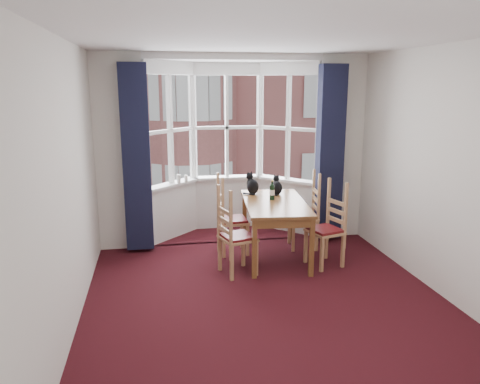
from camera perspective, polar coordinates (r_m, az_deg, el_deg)
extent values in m
plane|color=black|center=(5.24, 3.67, -13.79)|extent=(4.50, 4.50, 0.00)
plane|color=white|center=(4.70, 4.18, 18.33)|extent=(4.50, 4.50, 0.00)
plane|color=silver|center=(4.71, -20.39, 0.41)|extent=(0.00, 4.50, 4.50)
plane|color=silver|center=(5.61, 24.13, 2.00)|extent=(0.00, 4.50, 4.50)
plane|color=silver|center=(2.74, 15.65, -8.05)|extent=(4.00, 0.00, 4.00)
cube|color=silver|center=(6.87, -14.40, 4.55)|extent=(0.70, 0.12, 2.80)
cube|color=silver|center=(7.41, 12.08, 5.26)|extent=(0.70, 0.12, 2.80)
cube|color=#161933|center=(6.69, -12.50, 4.00)|extent=(0.38, 0.22, 2.60)
cube|color=#161933|center=(7.16, 10.89, 4.65)|extent=(0.38, 0.22, 2.60)
cube|color=brown|center=(6.41, 4.30, -1.36)|extent=(0.97, 1.60, 0.04)
cube|color=brown|center=(5.81, 1.76, -6.98)|extent=(0.07, 0.07, 0.76)
cube|color=brown|center=(7.16, 0.55, -3.09)|extent=(0.07, 0.07, 0.76)
cube|color=brown|center=(5.92, 8.72, -6.72)|extent=(0.07, 0.07, 0.76)
cube|color=brown|center=(7.25, 6.21, -2.95)|extent=(0.07, 0.07, 0.76)
cube|color=tan|center=(5.92, -0.28, -5.53)|extent=(0.50, 0.51, 0.06)
cube|color=#570F12|center=(5.91, -0.28, -5.39)|extent=(0.45, 0.46, 0.03)
cube|color=tan|center=(6.64, -0.86, -3.46)|extent=(0.42, 0.44, 0.06)
cube|color=#570F12|center=(6.64, -0.86, -3.33)|extent=(0.38, 0.40, 0.03)
cube|color=tan|center=(6.28, 10.30, -4.64)|extent=(0.50, 0.52, 0.06)
cube|color=#570F12|center=(6.28, 10.31, -4.51)|extent=(0.45, 0.47, 0.03)
cube|color=tan|center=(6.92, 7.71, -2.89)|extent=(0.45, 0.47, 0.06)
cube|color=#570F12|center=(6.92, 7.71, -2.77)|extent=(0.40, 0.42, 0.03)
ellipsoid|color=black|center=(6.83, 1.56, 0.65)|extent=(0.24, 0.27, 0.22)
sphere|color=black|center=(6.86, 1.19, 1.92)|extent=(0.14, 0.14, 0.10)
cone|color=black|center=(6.84, 0.99, 2.33)|extent=(0.05, 0.05, 0.05)
cone|color=black|center=(6.87, 1.39, 2.38)|extent=(0.05, 0.05, 0.05)
ellipsoid|color=black|center=(6.82, 4.54, 0.50)|extent=(0.16, 0.21, 0.20)
sphere|color=black|center=(6.86, 4.45, 1.64)|extent=(0.10, 0.10, 0.09)
cone|color=black|center=(6.85, 4.24, 2.01)|extent=(0.04, 0.04, 0.04)
cone|color=black|center=(6.86, 4.67, 2.02)|extent=(0.04, 0.04, 0.04)
cylinder|color=black|center=(6.49, 3.93, -0.07)|extent=(0.07, 0.07, 0.20)
sphere|color=black|center=(6.47, 3.94, 0.74)|extent=(0.06, 0.06, 0.06)
cylinder|color=black|center=(6.47, 3.95, 1.07)|extent=(0.03, 0.03, 0.09)
cylinder|color=gold|center=(6.46, 3.95, 1.40)|extent=(0.03, 0.03, 0.02)
cylinder|color=silver|center=(6.49, 3.93, -0.03)|extent=(0.07, 0.07, 0.08)
cylinder|color=white|center=(7.28, -7.48, 1.60)|extent=(0.06, 0.06, 0.13)
cylinder|color=white|center=(7.32, -6.60, 1.62)|extent=(0.06, 0.06, 0.11)
plane|color=#333335|center=(37.74, -8.36, 0.06)|extent=(80.00, 80.00, 0.00)
cube|color=#AD5E59|center=(18.87, -6.91, 8.77)|extent=(18.00, 6.00, 14.00)
cylinder|color=#AD5E59|center=(15.89, -6.21, 8.01)|extent=(3.20, 3.20, 14.00)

